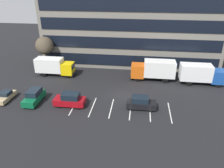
# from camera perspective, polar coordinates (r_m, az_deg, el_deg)

# --- Properties ---
(ground_plane) EXTENTS (120.00, 120.00, 0.00)m
(ground_plane) POSITION_cam_1_polar(r_m,az_deg,el_deg) (35.11, 2.99, -3.00)
(ground_plane) COLOR black
(office_building) EXTENTS (37.04, 13.44, 14.40)m
(office_building) POSITION_cam_1_polar(r_m,az_deg,el_deg) (49.68, 5.00, 14.40)
(office_building) COLOR slate
(office_building) RESTS_ON ground_plane
(lot_markings) EXTENTS (14.14, 5.40, 0.01)m
(lot_markings) POSITION_cam_1_polar(r_m,az_deg,el_deg) (31.53, 2.35, -6.60)
(lot_markings) COLOR silver
(lot_markings) RESTS_ON ground_plane
(box_truck_orange) EXTENTS (8.11, 2.69, 3.76)m
(box_truck_orange) POSITION_cam_1_polar(r_m,az_deg,el_deg) (40.48, 11.00, 3.87)
(box_truck_orange) COLOR #D85914
(box_truck_orange) RESTS_ON ground_plane
(box_truck_yellow) EXTENTS (7.45, 2.47, 3.45)m
(box_truck_yellow) POSITION_cam_1_polar(r_m,az_deg,el_deg) (43.31, -15.06, 4.66)
(box_truck_yellow) COLOR yellow
(box_truck_yellow) RESTS_ON ground_plane
(box_truck_blue) EXTENTS (7.81, 2.59, 3.62)m
(box_truck_blue) POSITION_cam_1_polar(r_m,az_deg,el_deg) (41.24, 22.57, 2.61)
(box_truck_blue) COLOR #194799
(box_truck_blue) RESTS_ON ground_plane
(suv_black) EXTENTS (4.21, 1.79, 1.91)m
(suv_black) POSITION_cam_1_polar(r_m,az_deg,el_deg) (31.42, 7.70, -5.00)
(suv_black) COLOR black
(suv_black) RESTS_ON ground_plane
(suv_maroon) EXTENTS (4.54, 1.93, 2.05)m
(suv_maroon) POSITION_cam_1_polar(r_m,az_deg,el_deg) (32.37, -11.10, -4.14)
(suv_maroon) COLOR maroon
(suv_maroon) RESTS_ON ground_plane
(sedan_tan) EXTENTS (1.63, 3.90, 1.40)m
(sedan_tan) POSITION_cam_1_polar(r_m,az_deg,el_deg) (37.27, -26.40, -2.93)
(sedan_tan) COLOR tan
(sedan_tan) RESTS_ON ground_plane
(suv_forest) EXTENTS (1.90, 4.48, 2.03)m
(suv_forest) POSITION_cam_1_polar(r_m,az_deg,el_deg) (34.78, -19.95, -3.12)
(suv_forest) COLOR #0C5933
(suv_forest) RESTS_ON ground_plane
(bare_tree) EXTENTS (3.62, 3.62, 6.78)m
(bare_tree) POSITION_cam_1_polar(r_m,az_deg,el_deg) (46.43, -17.45, 9.68)
(bare_tree) COLOR #473323
(bare_tree) RESTS_ON ground_plane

